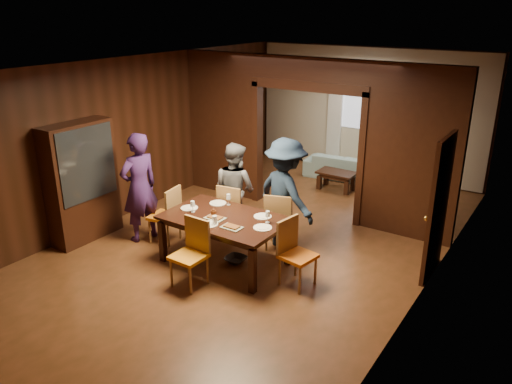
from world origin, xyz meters
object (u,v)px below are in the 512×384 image
Objects in this scene: person_navy at (285,194)px; chair_right at (298,254)px; coffee_table at (336,181)px; chair_near at (189,254)px; chair_far_l at (235,211)px; dining_table at (225,240)px; person_grey at (235,189)px; chair_left at (164,214)px; chair_far_r at (280,220)px; person_purple at (139,188)px; hutch at (82,182)px; sofa at (347,167)px.

person_navy is 1.88× the size of chair_right.
coffee_table is 4.76m from chair_near.
dining_table is at bearing 109.04° from chair_far_l.
chair_far_l is at bearing 130.39° from person_grey.
chair_left is at bearing 34.02° from chair_far_l.
person_navy reaches higher than chair_far_r.
chair_right is 1.53m from chair_near.
chair_far_r is at bearing 107.33° from chair_left.
hutch is at bearing -47.86° from person_purple.
person_navy is at bearing 48.41° from chair_right.
sofa is at bearing 156.20° from chair_left.
chair_near is (1.28, -0.86, 0.00)m from chair_left.
chair_near is (0.40, -1.64, 0.00)m from chair_far_l.
chair_far_r is at bearing 84.33° from person_navy.
chair_right is 1.00× the size of chair_near.
chair_right is at bearing 80.45° from chair_left.
coffee_table is 0.82× the size of chair_far_l.
person_navy reaches higher than chair_near.
person_navy is 1.00× the size of dining_table.
chair_right is (2.92, 0.13, -0.44)m from person_purple.
hutch is at bearing 45.33° from person_grey.
dining_table is 1.89× the size of chair_left.
sofa is at bearing -102.37° from chair_far_l.
person_navy reaches higher than chair_far_l.
person_grey is at bearing 21.95° from person_navy.
dining_table is 1.30m from chair_left.
person_purple is 2.41m from person_navy.
chair_far_r is (0.43, 0.91, 0.10)m from dining_table.
person_grey is 0.88× the size of dining_table.
chair_left is at bearing 27.55° from hutch.
person_purple is at bearing -80.09° from chair_left.
person_purple reaches higher than person_navy.
chair_far_l is at bearing -13.25° from chair_far_r.
dining_table reaches higher than coffee_table.
chair_far_l is 1.00× the size of chair_near.
person_grey reaches higher than chair_right.
hutch is (-2.92, -1.50, 0.52)m from chair_far_r.
chair_near is (0.07, -5.58, 0.21)m from sofa.
chair_far_l is (1.26, 0.92, -0.44)m from person_purple.
dining_table is (0.09, -4.76, 0.10)m from sofa.
coffee_table is at bearing -61.92° from person_navy.
person_navy is at bearing -81.46° from coffee_table.
sofa is 1.96× the size of chair_far_r.
chair_right is at bearing 1.61° from dining_table.
dining_table is 1.89× the size of chair_near.
person_grey is 3.86m from sofa.
chair_far_l is (0.88, 0.78, 0.00)m from chair_left.
person_purple is at bearing 46.55° from person_navy.
chair_far_r is 1.00× the size of chair_near.
person_navy is (2.14, 1.09, -0.01)m from person_purple.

